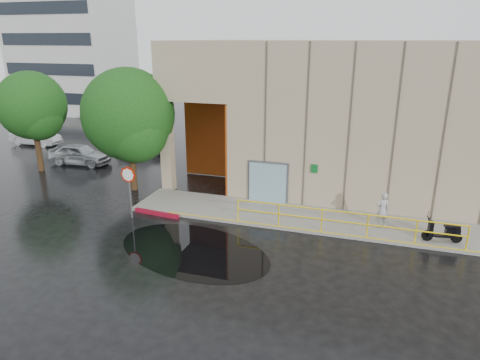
# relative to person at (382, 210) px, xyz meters

# --- Properties ---
(ground) EXTENTS (120.00, 120.00, 0.00)m
(ground) POSITION_rel_person_xyz_m (-5.77, -4.38, -0.96)
(ground) COLOR black
(ground) RESTS_ON ground
(sidewalk) EXTENTS (20.00, 3.00, 0.15)m
(sidewalk) POSITION_rel_person_xyz_m (-1.77, 0.12, -0.88)
(sidewalk) COLOR gray
(sidewalk) RESTS_ON ground
(building) EXTENTS (20.00, 10.17, 8.00)m
(building) POSITION_rel_person_xyz_m (-0.67, 6.60, 3.25)
(building) COLOR tan
(building) RESTS_ON ground
(guardrail) EXTENTS (9.56, 0.06, 1.03)m
(guardrail) POSITION_rel_person_xyz_m (-1.52, -1.23, -0.28)
(guardrail) COLOR yellow
(guardrail) RESTS_ON sidewalk
(distant_building) EXTENTS (12.00, 8.08, 15.00)m
(distant_building) POSITION_rel_person_xyz_m (-33.77, 23.59, 6.55)
(distant_building) COLOR beige
(distant_building) RESTS_ON ground
(person) EXTENTS (0.69, 0.59, 1.61)m
(person) POSITION_rel_person_xyz_m (0.00, 0.00, 0.00)
(person) COLOR #A3A3A8
(person) RESTS_ON sidewalk
(scooter) EXTENTS (1.61, 0.72, 1.22)m
(scooter) POSITION_rel_person_xyz_m (2.40, -0.78, -0.10)
(scooter) COLOR black
(scooter) RESTS_ON sidewalk
(stop_sign) EXTENTS (0.77, 0.11, 2.54)m
(stop_sign) POSITION_rel_person_xyz_m (-11.27, -2.18, 0.90)
(stop_sign) COLOR slate
(stop_sign) RESTS_ON ground
(red_curb) EXTENTS (2.41, 0.40, 0.18)m
(red_curb) POSITION_rel_person_xyz_m (-10.30, -1.50, -0.87)
(red_curb) COLOR maroon
(red_curb) RESTS_ON ground
(puddle) EXTENTS (7.69, 5.93, 0.01)m
(puddle) POSITION_rel_person_xyz_m (-7.17, -4.30, -0.95)
(puddle) COLOR black
(puddle) RESTS_ON ground
(car_a) EXTENTS (4.20, 1.88, 1.40)m
(car_a) POSITION_rel_person_xyz_m (-19.38, 4.79, -0.25)
(car_a) COLOR silver
(car_a) RESTS_ON ground
(car_b) EXTENTS (4.03, 1.56, 1.31)m
(car_b) POSITION_rel_person_xyz_m (-26.25, 8.38, -0.30)
(car_b) COLOR white
(car_b) RESTS_ON ground
(car_c) EXTENTS (4.38, 1.96, 1.25)m
(car_c) POSITION_rel_person_xyz_m (-16.87, 8.94, -0.33)
(car_c) COLOR #A8A9AF
(car_c) RESTS_ON ground
(tree_near) EXTENTS (4.94, 4.94, 6.72)m
(tree_near) POSITION_rel_person_xyz_m (-13.11, 1.33, 3.10)
(tree_near) COLOR black
(tree_near) RESTS_ON ground
(tree_far) EXTENTS (4.17, 4.17, 6.27)m
(tree_far) POSITION_rel_person_xyz_m (-20.74, 2.77, 3.06)
(tree_far) COLOR black
(tree_far) RESTS_ON ground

